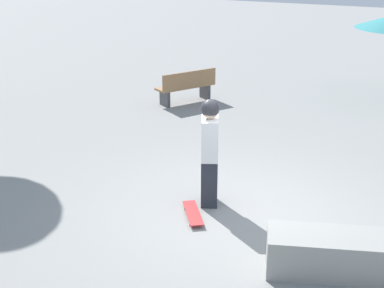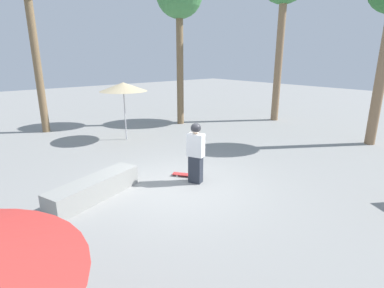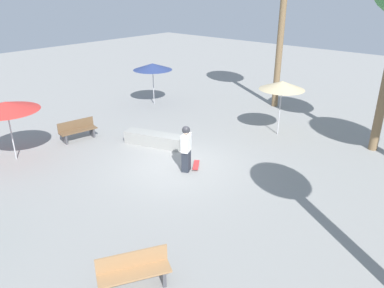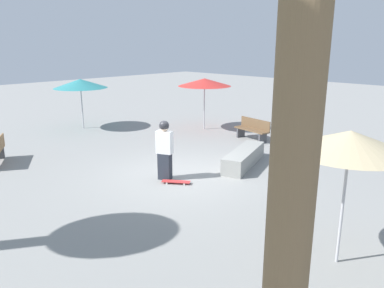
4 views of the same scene
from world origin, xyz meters
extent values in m
plane|color=gray|center=(0.00, 0.00, 0.00)|extent=(60.00, 60.00, 0.00)
cube|color=#282D38|center=(0.06, 0.51, 0.39)|extent=(0.43, 0.38, 0.78)
cube|color=white|center=(0.06, 0.51, 1.10)|extent=(0.52, 0.42, 0.64)
sphere|color=beige|center=(0.06, 0.51, 1.55)|extent=(0.25, 0.25, 0.25)
sphere|color=#2D2D33|center=(0.06, 0.51, 1.58)|extent=(0.28, 0.28, 0.28)
cube|color=red|center=(-0.44, 0.55, 0.06)|extent=(0.77, 0.63, 0.02)
cylinder|color=silver|center=(-0.59, 0.33, 0.03)|extent=(0.06, 0.06, 0.05)
cylinder|color=silver|center=(-0.69, 0.47, 0.03)|extent=(0.06, 0.06, 0.05)
cylinder|color=silver|center=(-0.18, 0.62, 0.03)|extent=(0.06, 0.06, 0.05)
cylinder|color=silver|center=(-0.28, 0.76, 0.03)|extent=(0.06, 0.06, 0.05)
cube|color=gray|center=(-0.82, -2.10, 0.26)|extent=(1.41, 2.61, 0.52)
cube|color=#47474C|center=(0.33, -4.86, 0.20)|extent=(0.15, 0.40, 0.40)
cube|color=#47474C|center=(1.56, -5.07, 0.20)|extent=(0.15, 0.40, 0.40)
cube|color=brown|center=(0.95, -4.97, 0.42)|extent=(1.65, 0.71, 0.05)
cube|color=brown|center=(0.91, -5.16, 0.65)|extent=(1.58, 0.31, 0.40)
cube|color=#47474C|center=(4.51, 3.79, 0.20)|extent=(0.26, 0.38, 0.40)
cube|color=#47474C|center=(5.60, 3.17, 0.20)|extent=(0.26, 0.38, 0.40)
cube|color=#9E754C|center=(5.06, 3.48, 0.42)|extent=(1.61, 1.17, 0.05)
cube|color=#9E754C|center=(4.96, 3.31, 0.65)|extent=(1.41, 0.82, 0.40)
cylinder|color=#B7B7BC|center=(-5.34, 1.19, 1.15)|extent=(0.05, 0.05, 2.30)
cone|color=#C6B289|center=(-5.34, 1.19, 2.25)|extent=(1.96, 1.96, 0.36)
cylinder|color=#B7B7BC|center=(-4.92, -6.43, 1.08)|extent=(0.05, 0.05, 2.15)
cone|color=navy|center=(-4.92, -6.43, 2.10)|extent=(2.14, 2.14, 0.35)
cylinder|color=#B7B7BC|center=(3.67, -5.10, 1.09)|extent=(0.05, 0.05, 2.19)
cone|color=red|center=(3.67, -5.10, 2.14)|extent=(2.37, 2.37, 0.34)
cylinder|color=brown|center=(-9.04, -1.08, 3.50)|extent=(0.34, 0.34, 6.99)
camera|label=1|loc=(-6.90, -2.65, 3.90)|focal=50.00mm
camera|label=2|loc=(6.06, -4.64, 3.45)|focal=28.00mm
camera|label=3|loc=(9.03, 8.63, 6.22)|focal=35.00mm
camera|label=4|loc=(-7.64, 7.28, 3.81)|focal=35.00mm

